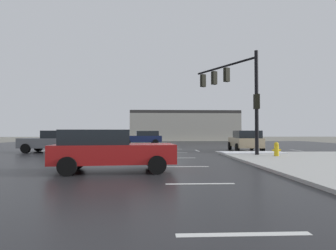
{
  "coord_description": "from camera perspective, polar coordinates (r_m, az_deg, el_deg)",
  "views": [
    {
      "loc": [
        -1.29,
        -22.11,
        1.53
      ],
      "look_at": [
        0.01,
        6.94,
        2.2
      ],
      "focal_mm": 30.18,
      "sensor_mm": 36.0,
      "label": 1
    }
  ],
  "objects": [
    {
      "name": "lane_markings",
      "position": [
        20.94,
        4.31,
        -5.45
      ],
      "size": [
        36.15,
        36.15,
        0.01
      ],
      "color": "silver",
      "rests_on": "road_asphalt"
    },
    {
      "name": "sedan_grey",
      "position": [
        22.06,
        -21.78,
        -2.99
      ],
      "size": [
        4.65,
        2.32,
        1.58
      ],
      "rotation": [
        0.0,
        0.0,
        3.06
      ],
      "color": "slate",
      "rests_on": "road_asphalt"
    },
    {
      "name": "sedan_red",
      "position": [
        10.9,
        -11.71,
        -4.86
      ],
      "size": [
        4.66,
        2.36,
        1.58
      ],
      "rotation": [
        0.0,
        0.0,
        0.09
      ],
      "color": "#B21919",
      "rests_on": "road_asphalt"
    },
    {
      "name": "strip_building_background",
      "position": [
        49.48,
        3.17,
        -0.2
      ],
      "size": [
        18.09,
        8.0,
        5.0
      ],
      "color": "beige",
      "rests_on": "ground_plane"
    },
    {
      "name": "snow_strip_curbside",
      "position": [
        19.22,
        16.63,
        -5.33
      ],
      "size": [
        4.0,
        1.6,
        0.06
      ],
      "primitive_type": "cube",
      "color": "white",
      "rests_on": "sidewalk_corner"
    },
    {
      "name": "sedan_navy",
      "position": [
        32.09,
        -5.11,
        -2.53
      ],
      "size": [
        4.67,
        2.41,
        1.58
      ],
      "rotation": [
        0.0,
        0.0,
        3.25
      ],
      "color": "#141E47",
      "rests_on": "road_asphalt"
    },
    {
      "name": "fire_hydrant",
      "position": [
        17.23,
        21.05,
        -4.55
      ],
      "size": [
        0.48,
        0.26,
        0.79
      ],
      "color": "gold",
      "rests_on": "sidewalk_corner"
    },
    {
      "name": "sedan_tan",
      "position": [
        22.6,
        15.36,
        -3.0
      ],
      "size": [
        2.34,
        4.65,
        1.58
      ],
      "rotation": [
        0.0,
        0.0,
        1.48
      ],
      "color": "tan",
      "rests_on": "road_asphalt"
    },
    {
      "name": "ground_plane",
      "position": [
        22.2,
        0.78,
        -5.28
      ],
      "size": [
        120.0,
        120.0,
        0.0
      ],
      "primitive_type": "plane",
      "color": "slate"
    },
    {
      "name": "road_asphalt",
      "position": [
        22.2,
        0.78,
        -5.25
      ],
      "size": [
        44.0,
        44.0,
        0.02
      ],
      "primitive_type": "cube",
      "color": "#232326",
      "rests_on": "ground_plane"
    },
    {
      "name": "traffic_signal_mast",
      "position": [
        19.33,
        13.22,
        7.51
      ],
      "size": [
        2.95,
        5.29,
        6.3
      ],
      "rotation": [
        0.0,
        0.0,
        2.07
      ],
      "color": "black",
      "rests_on": "sidewalk_corner"
    }
  ]
}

